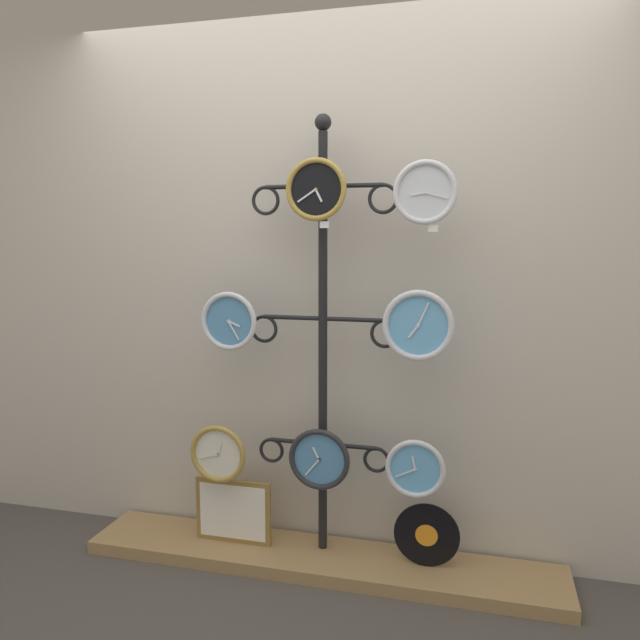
{
  "coord_description": "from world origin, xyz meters",
  "views": [
    {
      "loc": [
        0.69,
        -2.26,
        1.5
      ],
      "look_at": [
        0.0,
        0.36,
        1.14
      ],
      "focal_mm": 35.0,
      "sensor_mm": 36.0,
      "label": 1
    }
  ],
  "objects_px": {
    "clock_bottom_left": "(218,454)",
    "clock_bottom_center": "(319,459)",
    "vinyl_record": "(427,535)",
    "clock_middle_left": "(229,321)",
    "clock_top_right": "(425,192)",
    "display_stand": "(323,392)",
    "clock_top_center": "(316,189)",
    "clock_bottom_right": "(415,468)",
    "picture_frame": "(233,511)",
    "clock_middle_right": "(418,325)"
  },
  "relations": [
    {
      "from": "clock_top_right",
      "to": "clock_bottom_left",
      "type": "distance_m",
      "value": 1.49
    },
    {
      "from": "clock_middle_left",
      "to": "clock_bottom_center",
      "type": "distance_m",
      "value": 0.74
    },
    {
      "from": "clock_bottom_center",
      "to": "picture_frame",
      "type": "bearing_deg",
      "value": 175.61
    },
    {
      "from": "clock_middle_right",
      "to": "vinyl_record",
      "type": "bearing_deg",
      "value": 37.52
    },
    {
      "from": "display_stand",
      "to": "clock_bottom_left",
      "type": "height_order",
      "value": "display_stand"
    },
    {
      "from": "clock_bottom_right",
      "to": "picture_frame",
      "type": "xyz_separation_m",
      "value": [
        -0.86,
        0.05,
        -0.32
      ]
    },
    {
      "from": "clock_bottom_center",
      "to": "vinyl_record",
      "type": "height_order",
      "value": "clock_bottom_center"
    },
    {
      "from": "clock_top_right",
      "to": "clock_bottom_center",
      "type": "height_order",
      "value": "clock_top_right"
    },
    {
      "from": "display_stand",
      "to": "clock_top_center",
      "type": "bearing_deg",
      "value": -90.44
    },
    {
      "from": "clock_bottom_left",
      "to": "vinyl_record",
      "type": "xyz_separation_m",
      "value": [
        0.95,
        0.07,
        -0.31
      ]
    },
    {
      "from": "clock_middle_left",
      "to": "display_stand",
      "type": "bearing_deg",
      "value": 11.48
    },
    {
      "from": "display_stand",
      "to": "clock_bottom_right",
      "type": "bearing_deg",
      "value": -14.22
    },
    {
      "from": "clock_top_center",
      "to": "clock_middle_right",
      "type": "bearing_deg",
      "value": 2.89
    },
    {
      "from": "clock_middle_right",
      "to": "vinyl_record",
      "type": "distance_m",
      "value": 0.94
    },
    {
      "from": "clock_bottom_right",
      "to": "clock_top_center",
      "type": "bearing_deg",
      "value": 179.97
    },
    {
      "from": "clock_top_right",
      "to": "clock_middle_right",
      "type": "distance_m",
      "value": 0.54
    },
    {
      "from": "display_stand",
      "to": "clock_bottom_center",
      "type": "xyz_separation_m",
      "value": [
        0.01,
        -0.09,
        -0.28
      ]
    },
    {
      "from": "clock_top_center",
      "to": "clock_bottom_right",
      "type": "relative_size",
      "value": 1.02
    },
    {
      "from": "clock_middle_left",
      "to": "clock_bottom_right",
      "type": "distance_m",
      "value": 1.04
    },
    {
      "from": "display_stand",
      "to": "clock_bottom_right",
      "type": "height_order",
      "value": "display_stand"
    },
    {
      "from": "clock_middle_right",
      "to": "clock_bottom_center",
      "type": "bearing_deg",
      "value": -179.62
    },
    {
      "from": "picture_frame",
      "to": "clock_bottom_left",
      "type": "bearing_deg",
      "value": -125.75
    },
    {
      "from": "clock_bottom_center",
      "to": "vinyl_record",
      "type": "bearing_deg",
      "value": 5.15
    },
    {
      "from": "clock_middle_right",
      "to": "clock_top_right",
      "type": "bearing_deg",
      "value": 25.51
    },
    {
      "from": "clock_top_right",
      "to": "clock_middle_right",
      "type": "relative_size",
      "value": 0.87
    },
    {
      "from": "clock_bottom_left",
      "to": "vinyl_record",
      "type": "height_order",
      "value": "clock_bottom_left"
    },
    {
      "from": "clock_middle_left",
      "to": "clock_bottom_right",
      "type": "height_order",
      "value": "clock_middle_left"
    },
    {
      "from": "clock_bottom_left",
      "to": "picture_frame",
      "type": "relative_size",
      "value": 0.73
    },
    {
      "from": "clock_bottom_center",
      "to": "clock_bottom_right",
      "type": "relative_size",
      "value": 1.09
    },
    {
      "from": "clock_bottom_left",
      "to": "picture_frame",
      "type": "bearing_deg",
      "value": 54.25
    },
    {
      "from": "clock_middle_left",
      "to": "clock_middle_right",
      "type": "xyz_separation_m",
      "value": [
        0.85,
        -0.0,
        0.01
      ]
    },
    {
      "from": "clock_middle_left",
      "to": "clock_bottom_right",
      "type": "bearing_deg",
      "value": -1.76
    },
    {
      "from": "clock_bottom_right",
      "to": "vinyl_record",
      "type": "distance_m",
      "value": 0.33
    },
    {
      "from": "clock_top_right",
      "to": "clock_bottom_center",
      "type": "relative_size",
      "value": 0.93
    },
    {
      "from": "display_stand",
      "to": "clock_middle_right",
      "type": "relative_size",
      "value": 6.76
    },
    {
      "from": "clock_bottom_center",
      "to": "picture_frame",
      "type": "relative_size",
      "value": 0.75
    },
    {
      "from": "clock_bottom_right",
      "to": "picture_frame",
      "type": "bearing_deg",
      "value": 176.5
    },
    {
      "from": "picture_frame",
      "to": "clock_bottom_center",
      "type": "bearing_deg",
      "value": -4.39
    },
    {
      "from": "clock_top_center",
      "to": "clock_middle_left",
      "type": "height_order",
      "value": "clock_top_center"
    },
    {
      "from": "clock_bottom_center",
      "to": "picture_frame",
      "type": "distance_m",
      "value": 0.53
    },
    {
      "from": "display_stand",
      "to": "vinyl_record",
      "type": "height_order",
      "value": "display_stand"
    },
    {
      "from": "clock_bottom_left",
      "to": "clock_bottom_center",
      "type": "distance_m",
      "value": 0.48
    },
    {
      "from": "clock_middle_right",
      "to": "picture_frame",
      "type": "distance_m",
      "value": 1.26
    },
    {
      "from": "clock_middle_left",
      "to": "vinyl_record",
      "type": "relative_size",
      "value": 0.92
    },
    {
      "from": "clock_top_right",
      "to": "vinyl_record",
      "type": "relative_size",
      "value": 0.9
    },
    {
      "from": "display_stand",
      "to": "clock_middle_right",
      "type": "distance_m",
      "value": 0.55
    },
    {
      "from": "clock_middle_right",
      "to": "display_stand",
      "type": "bearing_deg",
      "value": 168.46
    },
    {
      "from": "clock_top_right",
      "to": "picture_frame",
      "type": "bearing_deg",
      "value": 178.52
    },
    {
      "from": "clock_top_right",
      "to": "picture_frame",
      "type": "distance_m",
      "value": 1.71
    },
    {
      "from": "clock_top_center",
      "to": "clock_bottom_left",
      "type": "height_order",
      "value": "clock_top_center"
    }
  ]
}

